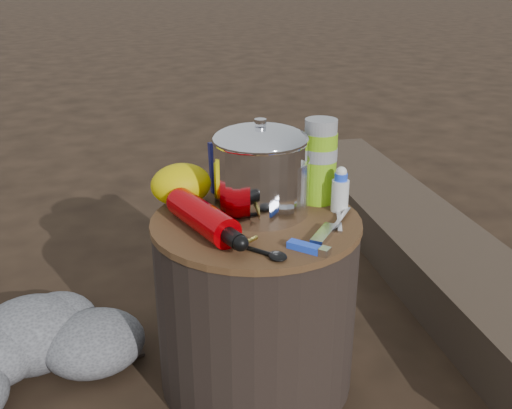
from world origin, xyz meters
name	(u,v)px	position (x,y,z in m)	size (l,w,h in m)	color
ground	(256,376)	(0.00, 0.00, 0.00)	(60.00, 60.00, 0.00)	black
stump	(256,302)	(0.00, 0.00, 0.22)	(0.48, 0.48, 0.44)	black
log_main	(416,238)	(0.77, 0.40, 0.08)	(0.33, 1.98, 0.17)	#362A20
log_small	(295,198)	(0.58, 0.99, 0.05)	(0.20, 1.10, 0.09)	#362A20
foil_windscreen	(262,186)	(0.03, 0.04, 0.51)	(0.22, 0.22, 0.13)	silver
camping_pot	(260,170)	(0.02, 0.03, 0.55)	(0.21, 0.21, 0.21)	silver
fuel_bottle	(203,217)	(-0.13, -0.02, 0.48)	(0.07, 0.28, 0.07)	#A60005
thermos	(320,162)	(0.18, 0.05, 0.55)	(0.08, 0.08, 0.20)	#76B415
travel_mug	(271,168)	(0.10, 0.15, 0.51)	(0.09, 0.09, 0.13)	black
stuff_sack	(181,184)	(-0.13, 0.15, 0.49)	(0.15, 0.12, 0.10)	#C6B002
food_pouch	(229,166)	(0.01, 0.20, 0.51)	(0.10, 0.02, 0.13)	#131453
lighter	(304,247)	(0.03, -0.18, 0.45)	(0.02, 0.09, 0.02)	blue
multitool	(324,235)	(0.10, -0.15, 0.45)	(0.03, 0.10, 0.01)	silver
pot_grabber	(339,220)	(0.17, -0.09, 0.45)	(0.03, 0.12, 0.01)	silver
spork	(250,248)	(-0.07, -0.14, 0.45)	(0.03, 0.14, 0.01)	black
squeeze_bottle	(340,192)	(0.20, -0.03, 0.49)	(0.04, 0.04, 0.10)	silver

